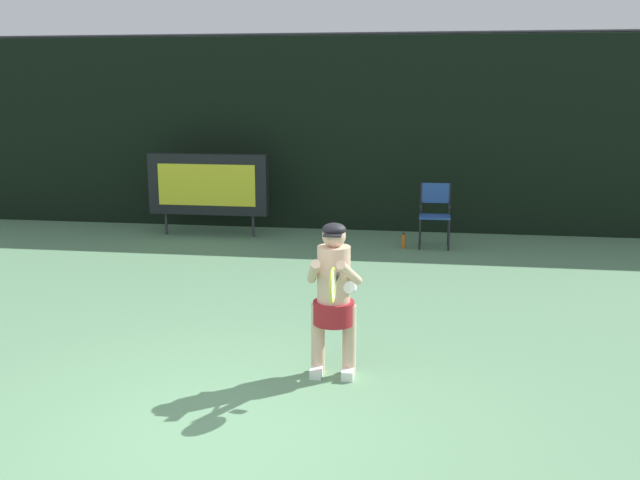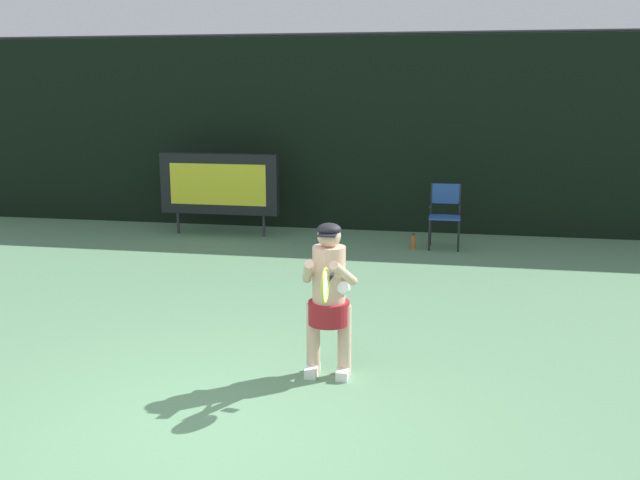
% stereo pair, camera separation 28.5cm
% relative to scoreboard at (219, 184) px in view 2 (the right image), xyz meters
% --- Properties ---
extents(ground, '(18.00, 22.00, 0.03)m').
position_rel_scoreboard_xyz_m(ground, '(2.34, -7.68, -0.96)').
color(ground, '#5B8861').
extents(backdrop_screen, '(18.00, 0.12, 3.66)m').
position_rel_scoreboard_xyz_m(backdrop_screen, '(2.34, 1.00, 0.86)').
color(backdrop_screen, black).
rests_on(backdrop_screen, ground).
extents(scoreboard, '(2.20, 0.21, 1.50)m').
position_rel_scoreboard_xyz_m(scoreboard, '(0.00, 0.00, 0.00)').
color(scoreboard, black).
rests_on(scoreboard, ground).
extents(umpire_chair, '(0.52, 0.44, 1.08)m').
position_rel_scoreboard_xyz_m(umpire_chair, '(4.08, -0.32, -0.33)').
color(umpire_chair, black).
rests_on(umpire_chair, ground).
extents(water_bottle, '(0.07, 0.07, 0.27)m').
position_rel_scoreboard_xyz_m(water_bottle, '(3.57, -0.52, -0.82)').
color(water_bottle, '#CF6120').
rests_on(water_bottle, ground).
extents(tennis_player, '(0.53, 0.61, 1.47)m').
position_rel_scoreboard_xyz_m(tennis_player, '(3.13, -6.14, -0.14)').
color(tennis_player, white).
rests_on(tennis_player, ground).
extents(tennis_racket, '(0.03, 0.60, 0.31)m').
position_rel_scoreboard_xyz_m(tennis_racket, '(3.19, -6.63, 0.08)').
color(tennis_racket, black).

